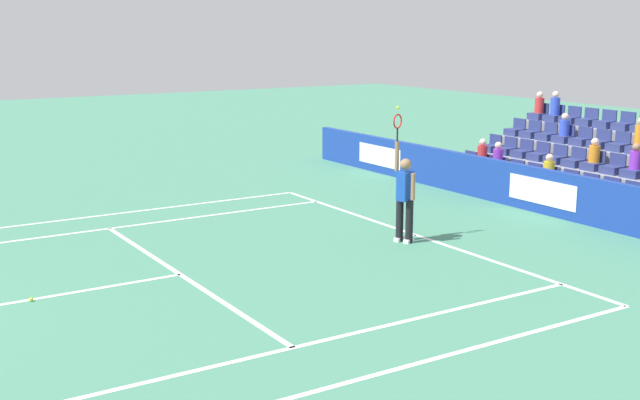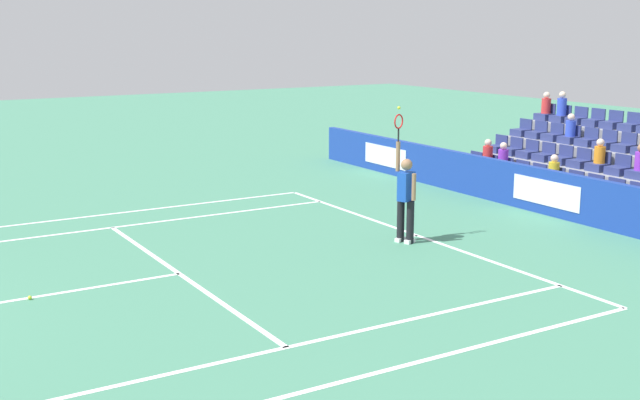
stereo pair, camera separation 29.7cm
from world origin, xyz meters
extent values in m
cube|color=white|center=(0.00, -11.89, 0.00)|extent=(10.97, 0.10, 0.01)
cube|color=white|center=(0.00, -6.40, 0.00)|extent=(8.23, 0.10, 0.01)
cube|color=white|center=(4.12, -5.95, 0.00)|extent=(0.10, 11.89, 0.01)
cube|color=white|center=(-4.12, -5.95, 0.00)|extent=(0.10, 11.89, 0.01)
cube|color=white|center=(5.49, -5.95, 0.00)|extent=(0.10, 11.89, 0.01)
cube|color=white|center=(-5.49, -5.95, 0.00)|extent=(0.10, 11.89, 0.01)
cube|color=white|center=(0.00, -11.79, 0.00)|extent=(0.10, 0.20, 0.01)
cube|color=#193899|center=(0.00, -15.86, 0.55)|extent=(19.96, 0.20, 1.10)
cube|color=white|center=(0.00, -15.75, 0.55)|extent=(2.13, 0.01, 0.61)
cube|color=white|center=(6.65, -15.75, 0.55)|extent=(2.13, 0.01, 0.61)
cylinder|color=black|center=(-0.43, -11.37, 0.45)|extent=(0.16, 0.16, 0.90)
cylinder|color=black|center=(-0.20, -11.29, 0.45)|extent=(0.16, 0.16, 0.90)
cube|color=white|center=(-0.43, -11.37, 0.04)|extent=(0.20, 0.29, 0.08)
cube|color=white|center=(-0.20, -11.29, 0.04)|extent=(0.20, 0.29, 0.08)
cube|color=#1947B2|center=(-0.31, -11.33, 1.20)|extent=(0.33, 0.41, 0.60)
sphere|color=#9E7251|center=(-0.31, -11.33, 1.66)|extent=(0.24, 0.24, 0.24)
cylinder|color=#9E7251|center=(-0.11, -11.25, 1.81)|extent=(0.09, 0.09, 0.62)
cylinder|color=#9E7251|center=(-0.54, -11.35, 1.22)|extent=(0.09, 0.09, 0.56)
cylinder|color=black|center=(-0.11, -11.25, 2.26)|extent=(0.04, 0.04, 0.28)
torus|color=red|center=(-0.11, -11.25, 2.54)|extent=(0.13, 0.30, 0.31)
sphere|color=#D1E533|center=(-0.11, -11.25, 2.82)|extent=(0.07, 0.07, 0.07)
cube|color=gray|center=(0.00, -16.94, 0.21)|extent=(8.68, 0.95, 0.42)
cube|color=navy|center=(-1.55, -16.94, 0.52)|extent=(0.48, 0.44, 0.20)
cube|color=navy|center=(-1.55, -17.14, 0.77)|extent=(0.48, 0.04, 0.30)
cube|color=navy|center=(-0.93, -16.94, 0.52)|extent=(0.48, 0.44, 0.20)
cube|color=navy|center=(-0.93, -17.14, 0.77)|extent=(0.48, 0.04, 0.30)
cube|color=navy|center=(-0.31, -16.94, 0.52)|extent=(0.48, 0.44, 0.20)
cube|color=navy|center=(-0.31, -17.14, 0.77)|extent=(0.48, 0.04, 0.30)
cube|color=navy|center=(0.31, -16.94, 0.52)|extent=(0.48, 0.44, 0.20)
cube|color=navy|center=(0.31, -17.14, 0.77)|extent=(0.48, 0.04, 0.30)
cube|color=navy|center=(0.93, -16.94, 0.52)|extent=(0.48, 0.44, 0.20)
cube|color=navy|center=(0.93, -17.14, 0.77)|extent=(0.48, 0.04, 0.30)
cube|color=navy|center=(1.55, -16.94, 0.52)|extent=(0.48, 0.44, 0.20)
cube|color=navy|center=(1.55, -17.14, 0.77)|extent=(0.48, 0.04, 0.30)
cube|color=navy|center=(2.17, -16.94, 0.52)|extent=(0.48, 0.44, 0.20)
cube|color=navy|center=(2.17, -17.14, 0.77)|extent=(0.48, 0.04, 0.30)
cube|color=navy|center=(2.79, -16.94, 0.52)|extent=(0.48, 0.44, 0.20)
cube|color=navy|center=(2.79, -17.14, 0.77)|extent=(0.48, 0.04, 0.30)
cube|color=navy|center=(3.41, -16.94, 0.52)|extent=(0.48, 0.44, 0.20)
cube|color=navy|center=(3.41, -17.14, 0.77)|extent=(0.48, 0.04, 0.30)
cube|color=navy|center=(4.03, -16.94, 0.52)|extent=(0.48, 0.44, 0.20)
cube|color=navy|center=(4.03, -17.14, 0.77)|extent=(0.48, 0.04, 0.30)
cube|color=gray|center=(0.00, -17.89, 0.42)|extent=(8.68, 0.95, 0.84)
cube|color=navy|center=(-0.93, -17.89, 0.94)|extent=(0.48, 0.44, 0.20)
cube|color=navy|center=(-0.93, -18.09, 1.19)|extent=(0.48, 0.04, 0.30)
cube|color=navy|center=(-0.31, -17.89, 0.94)|extent=(0.48, 0.44, 0.20)
cube|color=navy|center=(-0.31, -18.09, 1.19)|extent=(0.48, 0.04, 0.30)
cube|color=navy|center=(0.31, -17.89, 0.94)|extent=(0.48, 0.44, 0.20)
cube|color=navy|center=(0.31, -18.09, 1.19)|extent=(0.48, 0.04, 0.30)
cube|color=navy|center=(0.93, -17.89, 0.94)|extent=(0.48, 0.44, 0.20)
cube|color=navy|center=(0.93, -18.09, 1.19)|extent=(0.48, 0.04, 0.30)
cube|color=navy|center=(1.55, -17.89, 0.94)|extent=(0.48, 0.44, 0.20)
cube|color=navy|center=(1.55, -18.09, 1.19)|extent=(0.48, 0.04, 0.30)
cube|color=navy|center=(2.17, -17.89, 0.94)|extent=(0.48, 0.44, 0.20)
cube|color=navy|center=(2.17, -18.09, 1.19)|extent=(0.48, 0.04, 0.30)
cube|color=navy|center=(2.79, -17.89, 0.94)|extent=(0.48, 0.44, 0.20)
cube|color=navy|center=(2.79, -18.09, 1.19)|extent=(0.48, 0.04, 0.30)
cube|color=navy|center=(3.41, -17.89, 0.94)|extent=(0.48, 0.44, 0.20)
cube|color=navy|center=(3.41, -18.09, 1.19)|extent=(0.48, 0.04, 0.30)
cube|color=navy|center=(4.03, -17.89, 0.94)|extent=(0.48, 0.44, 0.20)
cube|color=navy|center=(4.03, -18.09, 1.19)|extent=(0.48, 0.04, 0.30)
cube|color=gray|center=(0.00, -18.84, 0.63)|extent=(8.68, 0.95, 1.26)
cube|color=navy|center=(-0.31, -18.84, 1.36)|extent=(0.48, 0.44, 0.20)
cube|color=navy|center=(0.31, -18.84, 1.36)|extent=(0.48, 0.44, 0.20)
cube|color=navy|center=(0.31, -19.04, 1.61)|extent=(0.48, 0.04, 0.30)
cube|color=navy|center=(0.93, -18.84, 1.36)|extent=(0.48, 0.44, 0.20)
cube|color=navy|center=(0.93, -19.04, 1.61)|extent=(0.48, 0.04, 0.30)
cube|color=navy|center=(1.55, -18.84, 1.36)|extent=(0.48, 0.44, 0.20)
cube|color=navy|center=(1.55, -19.04, 1.61)|extent=(0.48, 0.04, 0.30)
cube|color=navy|center=(2.17, -18.84, 1.36)|extent=(0.48, 0.44, 0.20)
cube|color=navy|center=(2.17, -19.04, 1.61)|extent=(0.48, 0.04, 0.30)
cube|color=navy|center=(2.79, -18.84, 1.36)|extent=(0.48, 0.44, 0.20)
cube|color=navy|center=(2.79, -19.04, 1.61)|extent=(0.48, 0.04, 0.30)
cube|color=navy|center=(3.41, -18.84, 1.36)|extent=(0.48, 0.44, 0.20)
cube|color=navy|center=(3.41, -19.04, 1.61)|extent=(0.48, 0.04, 0.30)
cube|color=navy|center=(4.03, -18.84, 1.36)|extent=(0.48, 0.44, 0.20)
cube|color=navy|center=(4.03, -19.04, 1.61)|extent=(0.48, 0.04, 0.30)
cube|color=navy|center=(0.93, -19.79, 1.78)|extent=(0.48, 0.44, 0.20)
cube|color=navy|center=(0.93, -19.99, 2.03)|extent=(0.48, 0.04, 0.30)
cube|color=navy|center=(1.55, -19.79, 1.78)|extent=(0.48, 0.44, 0.20)
cube|color=navy|center=(1.55, -19.99, 2.03)|extent=(0.48, 0.04, 0.30)
cube|color=navy|center=(2.17, -19.79, 1.78)|extent=(0.48, 0.44, 0.20)
cube|color=navy|center=(2.17, -19.99, 2.03)|extent=(0.48, 0.04, 0.30)
cube|color=navy|center=(2.79, -19.79, 1.78)|extent=(0.48, 0.44, 0.20)
cube|color=navy|center=(2.79, -19.99, 2.03)|extent=(0.48, 0.04, 0.30)
cube|color=navy|center=(3.41, -19.79, 1.78)|extent=(0.48, 0.44, 0.20)
cube|color=navy|center=(3.41, -19.99, 2.03)|extent=(0.48, 0.04, 0.30)
cube|color=navy|center=(4.03, -19.79, 1.78)|extent=(0.48, 0.44, 0.20)
cube|color=navy|center=(4.03, -19.99, 2.03)|extent=(0.48, 0.04, 0.30)
cylinder|color=purple|center=(-0.93, -17.94, 1.26)|extent=(0.28, 0.28, 0.45)
sphere|color=#9E7251|center=(-0.93, -17.94, 1.59)|extent=(0.20, 0.20, 0.20)
cylinder|color=blue|center=(2.17, -18.89, 1.68)|extent=(0.28, 0.28, 0.43)
sphere|color=beige|center=(2.17, -18.89, 1.99)|extent=(0.20, 0.20, 0.20)
cylinder|color=red|center=(3.41, -16.99, 0.89)|extent=(0.28, 0.28, 0.55)
sphere|color=beige|center=(3.41, -16.99, 1.27)|extent=(0.20, 0.20, 0.20)
cylinder|color=orange|center=(-0.31, -18.89, 1.73)|extent=(0.28, 0.28, 0.54)
cylinder|color=red|center=(4.03, -19.84, 2.11)|extent=(0.28, 0.28, 0.45)
sphere|color=beige|center=(4.03, -19.84, 2.43)|extent=(0.20, 0.20, 0.20)
cylinder|color=orange|center=(0.31, -17.94, 1.26)|extent=(0.28, 0.28, 0.43)
sphere|color=beige|center=(0.31, -17.94, 1.57)|extent=(0.20, 0.20, 0.20)
cylinder|color=blue|center=(3.41, -19.84, 2.13)|extent=(0.28, 0.28, 0.51)
sphere|color=beige|center=(3.41, -19.84, 2.49)|extent=(0.20, 0.20, 0.20)
cylinder|color=yellow|center=(0.93, -16.99, 0.84)|extent=(0.28, 0.28, 0.44)
sphere|color=beige|center=(0.93, -16.99, 1.16)|extent=(0.20, 0.20, 0.20)
cylinder|color=purple|center=(2.79, -16.99, 0.88)|extent=(0.28, 0.28, 0.53)
sphere|color=beige|center=(2.79, -16.99, 1.25)|extent=(0.20, 0.20, 0.20)
sphere|color=#D1E533|center=(-0.08, -3.73, 0.03)|extent=(0.07, 0.07, 0.07)
camera|label=1|loc=(-13.52, -0.97, 4.45)|focal=45.79mm
camera|label=2|loc=(-13.67, -1.22, 4.45)|focal=45.79mm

